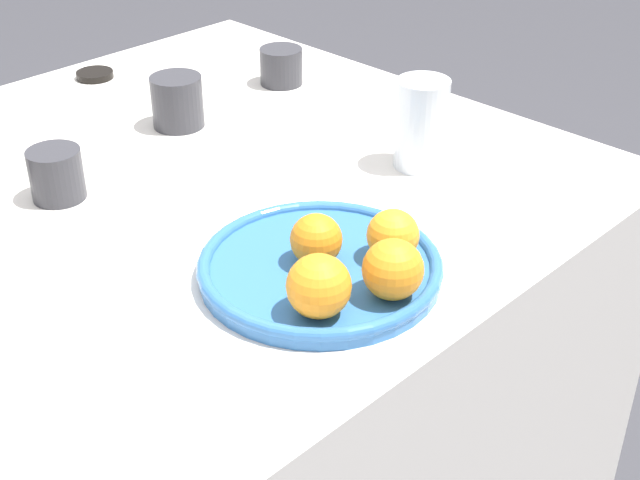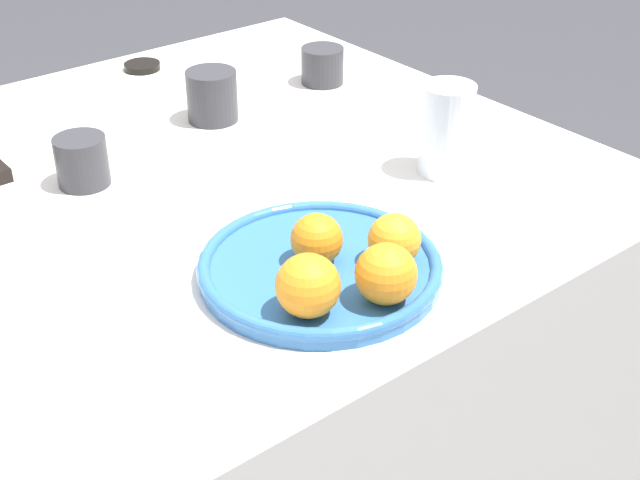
% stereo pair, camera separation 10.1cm
% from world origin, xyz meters
% --- Properties ---
extents(table, '(1.48, 1.00, 0.74)m').
position_xyz_m(table, '(0.00, 0.00, 0.37)').
color(table, silver).
rests_on(table, ground_plane).
extents(fruit_platter, '(0.29, 0.29, 0.03)m').
position_xyz_m(fruit_platter, '(0.18, -0.31, 0.75)').
color(fruit_platter, '#336BAD').
rests_on(fruit_platter, table).
extents(orange_0, '(0.06, 0.06, 0.06)m').
position_xyz_m(orange_0, '(0.18, -0.31, 0.78)').
color(orange_0, orange).
rests_on(orange_0, fruit_platter).
extents(orange_1, '(0.07, 0.07, 0.07)m').
position_xyz_m(orange_1, '(0.19, -0.41, 0.79)').
color(orange_1, orange).
rests_on(orange_1, fruit_platter).
extents(orange_2, '(0.07, 0.07, 0.07)m').
position_xyz_m(orange_2, '(0.11, -0.38, 0.79)').
color(orange_2, orange).
rests_on(orange_2, fruit_platter).
extents(orange_3, '(0.06, 0.06, 0.06)m').
position_xyz_m(orange_3, '(0.25, -0.36, 0.78)').
color(orange_3, orange).
rests_on(orange_3, fruit_platter).
extents(water_glass, '(0.07, 0.07, 0.13)m').
position_xyz_m(water_glass, '(0.49, -0.21, 0.80)').
color(water_glass, silver).
rests_on(water_glass, table).
extents(cup_0, '(0.07, 0.07, 0.06)m').
position_xyz_m(cup_0, '(0.57, 0.16, 0.77)').
color(cup_0, '#333338').
rests_on(cup_0, table).
extents(cup_1, '(0.07, 0.07, 0.07)m').
position_xyz_m(cup_1, '(0.07, 0.07, 0.77)').
color(cup_1, '#333338').
rests_on(cup_1, table).
extents(cup_2, '(0.08, 0.08, 0.08)m').
position_xyz_m(cup_2, '(0.33, 0.15, 0.78)').
color(cup_2, '#333338').
rests_on(cup_2, table).
extents(soy_dish, '(0.07, 0.07, 0.01)m').
position_xyz_m(soy_dish, '(0.35, 0.42, 0.74)').
color(soy_dish, black).
rests_on(soy_dish, table).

